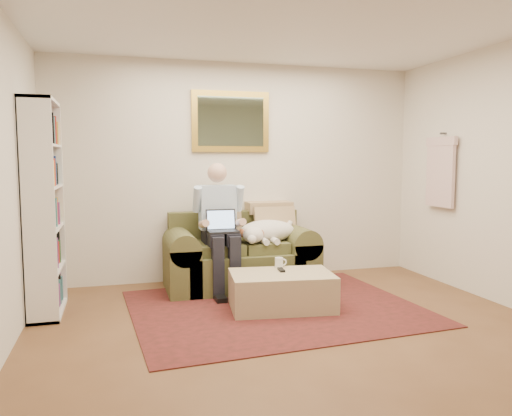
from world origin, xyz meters
name	(u,v)px	position (x,y,z in m)	size (l,w,h in m)	color
room_shell	(303,179)	(0.00, 0.35, 1.30)	(4.51, 5.00, 2.61)	brown
rug	(275,308)	(0.03, 1.13, 0.01)	(2.73, 2.18, 0.01)	#351915
sofa	(240,262)	(-0.10, 2.04, 0.29)	(1.68, 0.85, 1.01)	#434223
seated_man	(221,228)	(-0.36, 1.89, 0.71)	(0.55, 0.79, 1.41)	#8CB1D8
laptop	(222,226)	(-0.36, 1.82, 0.74)	(0.33, 0.26, 0.24)	black
sleeping_dog	(267,231)	(0.20, 1.96, 0.64)	(0.69, 0.43, 0.26)	white
ottoman	(282,291)	(0.08, 1.09, 0.18)	(0.98, 0.62, 0.36)	#C4B582
coffee_mug	(279,262)	(0.13, 1.34, 0.41)	(0.08, 0.08, 0.10)	white
tv_remote	(281,270)	(0.10, 1.18, 0.37)	(0.05, 0.15, 0.02)	black
bookshelf	(44,208)	(-2.10, 1.60, 1.00)	(0.28, 0.80, 2.00)	white
wall_mirror	(231,122)	(-0.10, 2.47, 1.90)	(0.94, 0.04, 0.72)	gold
hanging_shirt	(440,168)	(2.19, 1.60, 1.35)	(0.06, 0.52, 0.90)	beige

